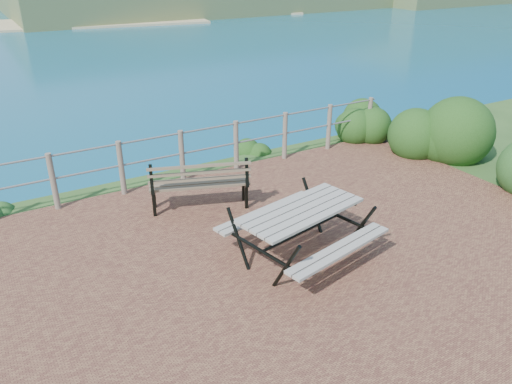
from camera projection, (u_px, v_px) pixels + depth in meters
ground at (277, 267)px, 6.95m from camera, size 10.00×7.00×0.12m
safety_railing at (182, 153)px, 9.31m from camera, size 9.40×0.10×1.00m
picnic_table at (301, 228)px, 6.96m from camera, size 1.92×1.54×0.76m
park_bench at (199, 175)px, 8.28m from camera, size 1.70×0.95×0.94m
shrub_right_front at (436, 154)px, 10.87m from camera, size 1.56×1.56×2.20m
shrub_right_edge at (360, 138)px, 11.82m from camera, size 0.99×0.99×1.42m
shrub_lip_east at (255, 149)px, 11.11m from camera, size 0.68×0.68×0.38m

